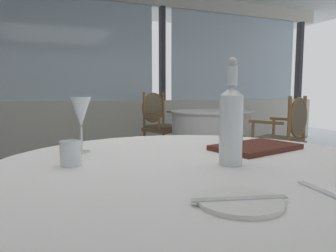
{
  "coord_description": "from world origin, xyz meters",
  "views": [
    {
      "loc": [
        -0.41,
        -1.68,
        0.99
      ],
      "look_at": [
        0.08,
        -0.49,
        0.85
      ],
      "focal_mm": 32.83,
      "sensor_mm": 36.0,
      "label": 1
    }
  ],
  "objects": [
    {
      "name": "background_table_1",
      "position": [
        1.57,
        1.71,
        0.38
      ],
      "size": [
        1.05,
        1.05,
        0.76
      ],
      "color": "white",
      "rests_on": "ground_plane"
    },
    {
      "name": "dinner_fork",
      "position": [
        0.17,
        -1.19,
        0.76
      ],
      "size": [
        0.04,
        0.17,
        0.0
      ],
      "primitive_type": "cube",
      "rotation": [
        0.0,
        0.0,
        1.44
      ],
      "color": "silver",
      "rests_on": "foreground_table"
    },
    {
      "name": "window_wall_far",
      "position": [
        0.0,
        3.58,
        1.1
      ],
      "size": [
        10.25,
        0.14,
        2.75
      ],
      "color": "silver",
      "rests_on": "ground_plane"
    },
    {
      "name": "menu_book",
      "position": [
        0.37,
        -0.69,
        0.77
      ],
      "size": [
        0.38,
        0.28,
        0.02
      ],
      "primitive_type": "cube",
      "rotation": [
        0.0,
        0.0,
        0.24
      ],
      "color": "#512319",
      "rests_on": "foreground_table"
    },
    {
      "name": "dining_chair_1_0",
      "position": [
        1.18,
        2.58,
        0.58
      ],
      "size": [
        0.64,
        0.61,
        1.0
      ],
      "rotation": [
        0.0,
        0.0,
        5.14
      ],
      "color": "olive",
      "rests_on": "ground_plane"
    },
    {
      "name": "dining_chair_1_1",
      "position": [
        1.96,
        0.84,
        0.56
      ],
      "size": [
        0.64,
        0.61,
        0.95
      ],
      "rotation": [
        0.0,
        0.0,
        8.28
      ],
      "color": "olive",
      "rests_on": "ground_plane"
    },
    {
      "name": "butter_knife",
      "position": [
        -0.04,
        -1.17,
        0.77
      ],
      "size": [
        0.2,
        0.07,
        0.0
      ],
      "primitive_type": "cube",
      "rotation": [
        0.0,
        0.0,
        -0.26
      ],
      "color": "silver",
      "rests_on": "foreground_table"
    },
    {
      "name": "water_bottle",
      "position": [
        0.13,
        -0.87,
        0.89
      ],
      "size": [
        0.07,
        0.07,
        0.33
      ],
      "color": "white",
      "rests_on": "foreground_table"
    },
    {
      "name": "side_plate",
      "position": [
        -0.04,
        -1.17,
        0.76
      ],
      "size": [
        0.18,
        0.18,
        0.01
      ],
      "primitive_type": "cylinder",
      "color": "white",
      "rests_on": "foreground_table"
    },
    {
      "name": "wine_glass",
      "position": [
        -0.28,
        -0.49,
        0.91
      ],
      "size": [
        0.08,
        0.08,
        0.21
      ],
      "color": "white",
      "rests_on": "foreground_table"
    },
    {
      "name": "water_tumbler",
      "position": [
        -0.34,
        -0.69,
        0.8
      ],
      "size": [
        0.07,
        0.07,
        0.08
      ],
      "primitive_type": "cylinder",
      "color": "white",
      "rests_on": "foreground_table"
    }
  ]
}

